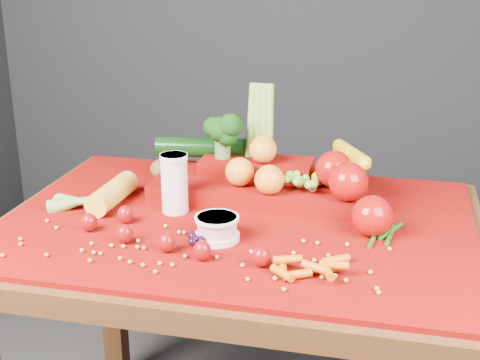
% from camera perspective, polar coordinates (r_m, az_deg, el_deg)
% --- Properties ---
extents(table, '(1.10, 0.80, 0.75)m').
position_cam_1_polar(table, '(1.57, -0.17, -6.97)').
color(table, '#3D200E').
rests_on(table, ground).
extents(red_cloth, '(1.05, 0.75, 0.01)m').
position_cam_1_polar(red_cloth, '(1.53, -0.17, -3.57)').
color(red_cloth, '#7B0604').
rests_on(red_cloth, table).
extents(milk_glass, '(0.06, 0.06, 0.14)m').
position_cam_1_polar(milk_glass, '(1.55, -5.62, -0.11)').
color(milk_glass, beige).
rests_on(milk_glass, red_cloth).
extents(yogurt_bowl, '(0.10, 0.10, 0.05)m').
position_cam_1_polar(yogurt_bowl, '(1.41, -1.98, -4.05)').
color(yogurt_bowl, silver).
rests_on(yogurt_bowl, red_cloth).
extents(strawberry_scatter, '(0.44, 0.18, 0.05)m').
position_cam_1_polar(strawberry_scatter, '(1.40, -6.93, -4.65)').
color(strawberry_scatter, maroon).
rests_on(strawberry_scatter, red_cloth).
extents(dark_grape_cluster, '(0.06, 0.05, 0.03)m').
position_cam_1_polar(dark_grape_cluster, '(1.38, -3.56, -5.24)').
color(dark_grape_cluster, black).
rests_on(dark_grape_cluster, red_cloth).
extents(soybean_scatter, '(0.84, 0.24, 0.01)m').
position_cam_1_polar(soybean_scatter, '(1.35, -2.18, -6.40)').
color(soybean_scatter, '#9D8643').
rests_on(soybean_scatter, red_cloth).
extents(corn_ear, '(0.19, 0.23, 0.06)m').
position_cam_1_polar(corn_ear, '(1.62, -12.79, -1.60)').
color(corn_ear, yellow).
rests_on(corn_ear, red_cloth).
extents(potato, '(0.09, 0.07, 0.06)m').
position_cam_1_polar(potato, '(1.77, -6.23, 0.89)').
color(potato, '#54381A').
rests_on(potato, red_cloth).
extents(baby_carrot_pile, '(0.18, 0.17, 0.03)m').
position_cam_1_polar(baby_carrot_pile, '(1.29, 5.98, -7.06)').
color(baby_carrot_pile, '#BE5806').
rests_on(baby_carrot_pile, red_cloth).
extents(green_bean_pile, '(0.14, 0.12, 0.01)m').
position_cam_1_polar(green_bean_pile, '(1.48, 12.16, -4.39)').
color(green_bean_pile, '#1B5112').
rests_on(green_bean_pile, red_cloth).
extents(produce_mound, '(0.62, 0.37, 0.27)m').
position_cam_1_polar(produce_mound, '(1.63, 3.00, 0.42)').
color(produce_mound, '#7B0604').
rests_on(produce_mound, red_cloth).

